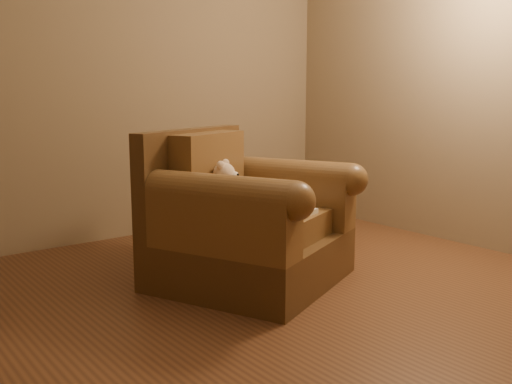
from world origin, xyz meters
TOP-DOWN VIEW (x-y plane):
  - floor at (0.00, 0.00)m, footprint 4.00×4.00m
  - armchair at (0.19, 0.56)m, footprint 1.30×1.27m
  - teddy_bear at (0.12, 0.62)m, footprint 0.23×0.26m
  - guidebook at (0.27, 0.29)m, footprint 0.42×0.31m
  - side_table at (0.96, 0.76)m, footprint 0.42×0.42m

SIDE VIEW (x-z plane):
  - floor at x=0.00m, z-range 0.00..0.00m
  - side_table at x=0.96m, z-range 0.02..0.61m
  - armchair at x=0.19m, z-range -0.10..0.80m
  - guidebook at x=0.27m, z-range 0.43..0.46m
  - teddy_bear at x=0.12m, z-range 0.39..0.70m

